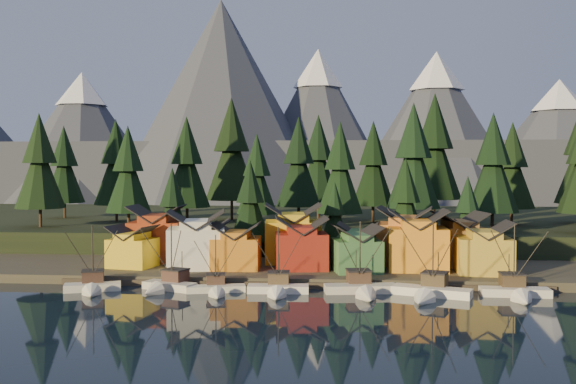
# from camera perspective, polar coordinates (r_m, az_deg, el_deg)

# --- Properties ---
(ground) EXTENTS (500.00, 500.00, 0.00)m
(ground) POSITION_cam_1_polar(r_m,az_deg,el_deg) (90.28, 0.49, -10.32)
(ground) COLOR black
(ground) RESTS_ON ground
(shore_strip) EXTENTS (400.00, 50.00, 1.50)m
(shore_strip) POSITION_cam_1_polar(r_m,az_deg,el_deg) (129.42, 1.92, -6.16)
(shore_strip) COLOR #3D382C
(shore_strip) RESTS_ON ground
(hillside) EXTENTS (420.00, 100.00, 6.00)m
(hillside) POSITION_cam_1_polar(r_m,az_deg,el_deg) (178.76, 2.81, -3.12)
(hillside) COLOR black
(hillside) RESTS_ON ground
(dock) EXTENTS (80.00, 4.00, 1.00)m
(dock) POSITION_cam_1_polar(r_m,az_deg,el_deg) (106.32, 1.21, -8.13)
(dock) COLOR #443B30
(dock) RESTS_ON ground
(mountain_ridge) EXTENTS (560.00, 190.00, 90.00)m
(mountain_ridge) POSITION_cam_1_polar(r_m,az_deg,el_deg) (301.72, 2.96, 3.43)
(mountain_ridge) COLOR #474B5B
(mountain_ridge) RESTS_ON ground
(boat_0) EXTENTS (9.41, 10.01, 11.52)m
(boat_0) POSITION_cam_1_polar(r_m,az_deg,el_deg) (106.12, -17.00, -7.26)
(boat_0) COLOR silver
(boat_0) RESTS_ON ground
(boat_1) EXTENTS (9.43, 10.06, 11.75)m
(boat_1) POSITION_cam_1_polar(r_m,az_deg,el_deg) (104.26, -10.81, -7.33)
(boat_1) COLOR beige
(boat_1) RESTS_ON ground
(boat_2) EXTENTS (9.74, 10.24, 9.96)m
(boat_2) POSITION_cam_1_polar(r_m,az_deg,el_deg) (101.18, -6.40, -7.92)
(boat_2) COLOR silver
(boat_2) RESTS_ON ground
(boat_3) EXTENTS (9.91, 10.71, 11.42)m
(boat_3) POSITION_cam_1_polar(r_m,az_deg,el_deg) (99.98, -0.92, -7.82)
(boat_3) COLOR white
(boat_3) RESTS_ON ground
(boat_4) EXTENTS (11.95, 12.72, 12.39)m
(boat_4) POSITION_cam_1_polar(r_m,az_deg,el_deg) (100.33, 6.62, -7.75)
(boat_4) COLOR beige
(boat_4) RESTS_ON ground
(boat_5) EXTENTS (12.57, 13.01, 12.58)m
(boat_5) POSITION_cam_1_polar(r_m,az_deg,el_deg) (99.61, 12.49, -7.86)
(boat_5) COLOR white
(boat_5) RESTS_ON ground
(boat_6) EXTENTS (10.60, 11.52, 12.11)m
(boat_6) POSITION_cam_1_polar(r_m,az_deg,el_deg) (103.07, 19.67, -7.58)
(boat_6) COLOR silver
(boat_6) RESTS_ON ground
(house_front_0) EXTENTS (8.75, 8.42, 7.53)m
(house_front_0) POSITION_cam_1_polar(r_m,az_deg,el_deg) (119.79, -13.65, -4.63)
(house_front_0) COLOR gold
(house_front_0) RESTS_ON shore_strip
(house_front_1) EXTENTS (11.63, 11.31, 10.35)m
(house_front_1) POSITION_cam_1_polar(r_m,az_deg,el_deg) (116.43, -8.15, -4.05)
(house_front_1) COLOR white
(house_front_1) RESTS_ON shore_strip
(house_front_2) EXTENTS (8.74, 8.81, 8.18)m
(house_front_2) POSITION_cam_1_polar(r_m,az_deg,el_deg) (115.06, -4.63, -4.68)
(house_front_2) COLOR orange
(house_front_2) RESTS_ON shore_strip
(house_front_3) EXTENTS (10.13, 9.77, 9.22)m
(house_front_3) POSITION_cam_1_polar(r_m,az_deg,el_deg) (114.37, 1.19, -4.44)
(house_front_3) COLOR maroon
(house_front_3) RESTS_ON shore_strip
(house_front_4) EXTENTS (9.33, 9.81, 7.97)m
(house_front_4) POSITION_cam_1_polar(r_m,az_deg,el_deg) (112.02, 6.12, -4.93)
(house_front_4) COLOR #3E723F
(house_front_4) RESTS_ON shore_strip
(house_front_5) EXTENTS (10.38, 9.48, 10.66)m
(house_front_5) POSITION_cam_1_polar(r_m,az_deg,el_deg) (115.25, 11.41, -4.05)
(house_front_5) COLOR orange
(house_front_5) RESTS_ON shore_strip
(house_front_6) EXTENTS (9.19, 8.72, 8.91)m
(house_front_6) POSITION_cam_1_polar(r_m,az_deg,el_deg) (114.25, 17.01, -4.62)
(house_front_6) COLOR gold
(house_front_6) RESTS_ON shore_strip
(house_back_0) EXTENTS (10.36, 9.99, 10.73)m
(house_back_0) POSITION_cam_1_polar(r_m,az_deg,el_deg) (126.11, -11.57, -3.50)
(house_back_0) COLOR maroon
(house_back_0) RESTS_ON shore_strip
(house_back_1) EXTENTS (8.62, 8.68, 8.13)m
(house_back_1) POSITION_cam_1_polar(r_m,az_deg,el_deg) (123.12, -6.87, -4.25)
(house_back_1) COLOR #35527D
(house_back_1) RESTS_ON shore_strip
(house_back_2) EXTENTS (11.43, 10.66, 11.14)m
(house_back_2) POSITION_cam_1_polar(r_m,az_deg,el_deg) (122.13, 0.44, -3.54)
(house_back_2) COLOR gold
(house_back_2) RESTS_ON shore_strip
(house_back_3) EXTENTS (8.11, 7.34, 7.73)m
(house_back_3) POSITION_cam_1_polar(r_m,az_deg,el_deg) (120.82, 6.26, -4.47)
(house_back_3) COLOR #41733E
(house_back_3) RESTS_ON shore_strip
(house_back_4) EXTENTS (11.13, 10.80, 10.69)m
(house_back_4) POSITION_cam_1_polar(r_m,az_deg,el_deg) (121.46, 10.34, -3.72)
(house_back_4) COLOR #B56A2E
(house_back_4) RESTS_ON shore_strip
(house_back_5) EXTENTS (9.83, 9.92, 9.82)m
(house_back_5) POSITION_cam_1_polar(r_m,az_deg,el_deg) (122.59, 14.97, -3.92)
(house_back_5) COLOR #9F6D38
(house_back_5) RESTS_ON shore_strip
(tree_hill_0) EXTENTS (11.14, 11.14, 25.95)m
(tree_hill_0) POSITION_cam_1_polar(r_m,az_deg,el_deg) (155.97, -21.21, 2.28)
(tree_hill_0) COLOR #332319
(tree_hill_0) RESTS_ON hillside
(tree_hill_1) EXTENTS (11.06, 11.06, 25.76)m
(tree_hill_1) POSITION_cam_1_polar(r_m,az_deg,el_deg) (165.97, -15.03, 2.30)
(tree_hill_1) COLOR #332319
(tree_hill_1) RESTS_ON hillside
(tree_hill_2) EXTENTS (9.76, 9.76, 22.73)m
(tree_hill_2) POSITION_cam_1_polar(r_m,az_deg,el_deg) (143.78, -14.02, 1.68)
(tree_hill_2) COLOR #332319
(tree_hill_2) RESTS_ON hillside
(tree_hill_3) EXTENTS (10.98, 10.98, 25.57)m
(tree_hill_3) POSITION_cam_1_polar(r_m,az_deg,el_deg) (152.43, -8.99, 2.33)
(tree_hill_3) COLOR #332319
(tree_hill_3) RESTS_ON hillside
(tree_hill_4) EXTENTS (13.55, 13.55, 31.56)m
(tree_hill_4) POSITION_cam_1_polar(r_m,az_deg,el_deg) (165.47, -5.03, 3.47)
(tree_hill_4) COLOR #332319
(tree_hill_4) RESTS_ON hillside
(tree_hill_5) EXTENTS (8.98, 8.98, 20.91)m
(tree_hill_5) POSITION_cam_1_polar(r_m,az_deg,el_deg) (139.18, -2.78, 1.32)
(tree_hill_5) COLOR #332319
(tree_hill_5) RESTS_ON hillside
(tree_hill_6) EXTENTS (11.06, 11.06, 25.77)m
(tree_hill_6) POSITION_cam_1_polar(r_m,az_deg,el_deg) (153.25, 0.95, 2.40)
(tree_hill_6) COLOR #332319
(tree_hill_6) RESTS_ON hillside
(tree_hill_7) EXTENTS (10.03, 10.03, 23.36)m
(tree_hill_7) POSITION_cam_1_polar(r_m,az_deg,el_deg) (135.86, 4.65, 1.86)
(tree_hill_7) COLOR #332319
(tree_hill_7) RESTS_ON hillside
(tree_hill_8) EXTENTS (10.79, 10.79, 25.15)m
(tree_hill_8) POSITION_cam_1_polar(r_m,az_deg,el_deg) (160.00, 7.58, 2.25)
(tree_hill_8) COLOR #332319
(tree_hill_8) RESTS_ON hillside
(tree_hill_9) EXTENTS (11.97, 11.97, 27.88)m
(tree_hill_9) POSITION_cam_1_polar(r_m,az_deg,el_deg) (143.64, 11.08, 2.83)
(tree_hill_9) COLOR #332319
(tree_hill_9) RESTS_ON hillside
(tree_hill_10) EXTENTS (14.04, 14.04, 32.70)m
(tree_hill_10) POSITION_cam_1_polar(r_m,az_deg,el_deg) (169.47, 12.90, 3.61)
(tree_hill_10) COLOR #332319
(tree_hill_10) RESTS_ON hillside
(tree_hill_11) EXTENTS (10.78, 10.78, 25.12)m
(tree_hill_11) POSITION_cam_1_polar(r_m,az_deg,el_deg) (141.28, 17.75, 2.16)
(tree_hill_11) COLOR #332319
(tree_hill_11) RESTS_ON hillside
(tree_hill_12) EXTENTS (10.40, 10.40, 24.24)m
(tree_hill_12) POSITION_cam_1_polar(r_m,az_deg,el_deg) (158.71, 19.31, 1.96)
(tree_hill_12) COLOR #332319
(tree_hill_12) RESTS_ON hillside
(tree_hill_15) EXTENTS (11.84, 11.84, 27.58)m
(tree_hill_15) POSITION_cam_1_polar(r_m,az_deg,el_deg) (170.01, 2.71, 2.71)
(tree_hill_15) COLOR #332319
(tree_hill_15) RESTS_ON hillside
(tree_hill_16) EXTENTS (10.64, 10.64, 24.79)m
(tree_hill_16) POSITION_cam_1_polar(r_m,az_deg,el_deg) (182.05, -19.27, 2.07)
(tree_hill_16) COLOR #332319
(tree_hill_16) RESTS_ON hillside
(tree_shore_0) EXTENTS (7.76, 7.76, 18.08)m
(tree_shore_0) POSITION_cam_1_polar(r_m,az_deg,el_deg) (132.82, -10.23, -1.37)
(tree_shore_0) COLOR #332319
(tree_shore_0) RESTS_ON shore_strip
(tree_shore_1) EXTENTS (8.42, 8.42, 19.61)m
(tree_shore_1) POSITION_cam_1_polar(r_m,az_deg,el_deg) (129.47, -3.38, -1.06)
(tree_shore_1) COLOR #332319
(tree_shore_1) RESTS_ON shore_strip
(tree_shore_2) EXTENTS (6.58, 6.58, 15.33)m
(tree_shore_2) POSITION_cam_1_polar(r_m,az_deg,el_deg) (128.24, 4.16, -2.14)
(tree_shore_2) COLOR #332319
(tree_shore_2) RESTS_ON shore_strip
(tree_shore_3) EXTENTS (8.56, 8.56, 19.94)m
(tree_shore_3) POSITION_cam_1_polar(r_m,az_deg,el_deg) (128.61, 10.41, -1.03)
(tree_shore_3) COLOR #332319
(tree_shore_3) RESTS_ON shore_strip
(tree_shore_4) EXTENTS (7.07, 7.07, 16.47)m
(tree_shore_4) POSITION_cam_1_polar(r_m,az_deg,el_deg) (130.39, 15.67, -1.87)
(tree_shore_4) COLOR #332319
(tree_shore_4) RESTS_ON shore_strip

